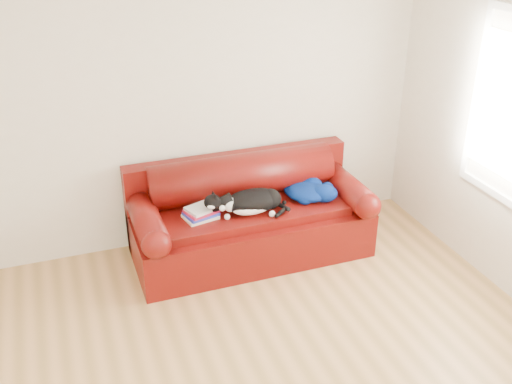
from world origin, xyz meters
TOP-DOWN VIEW (x-y plane):
  - ground at (0.00, 0.00)m, footprint 4.50×4.50m
  - room_shell at (0.12, 0.02)m, footprint 4.52×4.02m
  - sofa_base at (0.46, 1.49)m, footprint 2.10×0.90m
  - sofa_back at (0.46, 1.74)m, footprint 2.10×1.01m
  - book_stack at (-0.01, 1.42)m, footprint 0.31×0.27m
  - cat at (0.43, 1.37)m, footprint 0.71×0.33m
  - blanket at (1.01, 1.46)m, footprint 0.51×0.50m

SIDE VIEW (x-z plane):
  - ground at x=0.00m, z-range 0.00..0.00m
  - sofa_base at x=0.46m, z-range -0.01..0.49m
  - sofa_back at x=0.46m, z-range 0.10..0.98m
  - book_stack at x=-0.01m, z-range 0.50..0.60m
  - blanket at x=1.01m, z-range 0.49..0.64m
  - cat at x=0.43m, z-range 0.47..0.73m
  - room_shell at x=0.12m, z-range 0.36..2.97m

